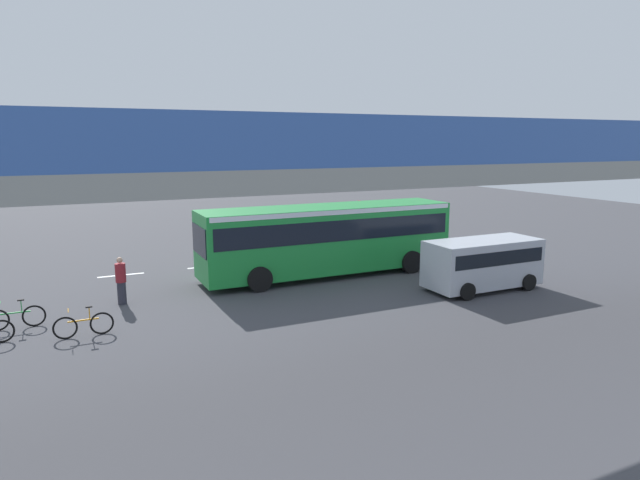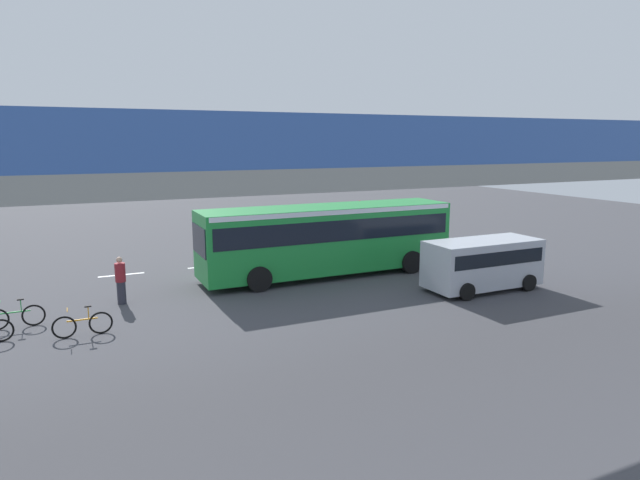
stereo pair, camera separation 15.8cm
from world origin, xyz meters
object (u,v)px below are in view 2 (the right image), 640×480
at_px(pedestrian, 121,281).
at_px(bicycle_orange, 83,325).
at_px(bicycle_green, 15,317).
at_px(city_bus, 328,234).
at_px(traffic_sign, 362,218).
at_px(parked_van, 483,261).

bearing_deg(pedestrian, bicycle_orange, 65.46).
xyz_separation_m(bicycle_orange, pedestrian, (-1.42, -3.12, 0.51)).
relative_size(bicycle_green, bicycle_orange, 1.00).
height_order(bicycle_orange, pedestrian, pedestrian).
xyz_separation_m(city_bus, traffic_sign, (-3.96, -3.94, 0.01)).
bearing_deg(bicycle_orange, parked_van, 176.07).
relative_size(bicycle_orange, pedestrian, 0.99).
relative_size(parked_van, bicycle_orange, 2.71).
distance_m(city_bus, traffic_sign, 5.58).
bearing_deg(pedestrian, bicycle_green, 22.21).
relative_size(bicycle_green, traffic_sign, 0.63).
bearing_deg(pedestrian, traffic_sign, -160.28).
height_order(city_bus, traffic_sign, city_bus).
distance_m(bicycle_orange, traffic_sign, 16.28).
xyz_separation_m(bicycle_orange, traffic_sign, (-14.26, -7.72, 1.52)).
height_order(pedestrian, traffic_sign, traffic_sign).
relative_size(city_bus, bicycle_orange, 6.52).
bearing_deg(pedestrian, parked_van, 163.00).
height_order(parked_van, bicycle_green, parked_van).
distance_m(city_bus, pedestrian, 8.95).
bearing_deg(traffic_sign, bicycle_orange, 28.43).
bearing_deg(parked_van, bicycle_green, -9.27).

